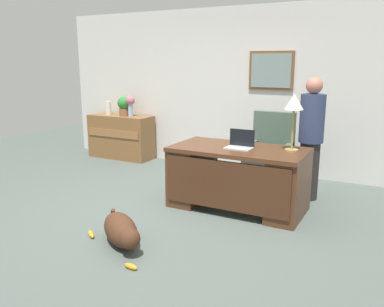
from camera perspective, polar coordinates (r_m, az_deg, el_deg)
ground_plane at (r=4.90m, az=-5.00°, el=-8.89°), size 12.00×12.00×0.00m
back_wall at (r=6.89m, az=6.79°, el=8.98°), size 7.00×0.16×2.70m
desk at (r=5.04m, az=6.44°, el=-3.25°), size 1.65×0.86×0.78m
credenza at (r=7.83m, az=-10.02°, el=2.38°), size 1.26×0.50×0.82m
armchair at (r=5.90m, az=10.98°, el=-0.27°), size 0.60×0.59×1.11m
person_standing at (r=5.51m, az=16.54°, el=2.13°), size 0.32×0.32×1.63m
dog_lying at (r=4.18m, az=-9.99°, el=-10.71°), size 0.73×0.64×0.30m
laptop at (r=4.94m, az=6.87°, el=1.41°), size 0.32×0.22×0.22m
desk_lamp at (r=4.81m, az=14.30°, el=6.60°), size 0.22×0.22×0.67m
vase_with_flowers at (r=7.59m, az=-8.76°, el=7.05°), size 0.17×0.17×0.38m
vase_empty at (r=7.93m, az=-11.78°, el=6.37°), size 0.11×0.11×0.26m
potted_plant at (r=7.69m, az=-9.65°, el=6.78°), size 0.24×0.24×0.36m
dog_toy_bone at (r=4.48m, az=-14.15°, el=-11.04°), size 0.18×0.15×0.05m
dog_toy_plush at (r=3.77m, az=-8.67°, el=-15.58°), size 0.15×0.06×0.05m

